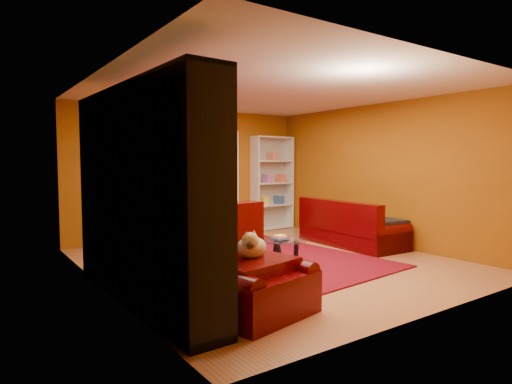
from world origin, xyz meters
TOP-DOWN VIEW (x-y plane):
  - floor at (0.00, 0.00)m, footprint 5.00×5.50m
  - ceiling at (0.00, 0.00)m, footprint 5.00×5.50m
  - wall_back at (0.00, 2.77)m, footprint 5.00×0.05m
  - wall_left at (-2.52, 0.00)m, footprint 0.05×5.50m
  - wall_right at (2.52, 0.00)m, footprint 0.05×5.50m
  - doorway at (0.60, 2.73)m, footprint 1.06×0.60m
  - rug at (-0.25, 0.25)m, footprint 3.60×4.09m
  - media_unit at (-2.27, -0.70)m, footprint 0.57×3.06m
  - christmas_tree at (-0.89, 1.72)m, footprint 1.24×1.24m
  - gift_box_teal at (-1.41, 1.55)m, footprint 0.35×0.35m
  - gift_box_green at (-0.58, 1.61)m, footprint 0.26×0.26m
  - gift_box_red at (-0.67, 2.33)m, footprint 0.24×0.24m
  - white_bookshelf at (1.95, 2.57)m, footprint 1.00×0.37m
  - armchair at (-1.48, -1.66)m, footprint 1.33×1.33m
  - dog at (-1.44, -1.60)m, footprint 0.45×0.38m
  - sofa at (2.02, 0.21)m, footprint 1.00×2.04m
  - coffee_table at (0.10, -0.18)m, footprint 0.74×0.74m
  - acrylic_chair at (-0.26, 1.02)m, footprint 0.42×0.45m

SIDE VIEW (x-z plane):
  - floor at x=0.00m, z-range -0.05..0.00m
  - rug at x=-0.25m, z-range 0.00..0.02m
  - gift_box_red at x=-0.67m, z-range 0.00..0.22m
  - gift_box_green at x=-0.58m, z-range 0.00..0.24m
  - gift_box_teal at x=-1.41m, z-range 0.00..0.28m
  - coffee_table at x=0.10m, z-range -0.04..0.41m
  - acrylic_chair at x=-0.26m, z-range 0.00..0.78m
  - sofa at x=2.02m, z-range 0.00..0.86m
  - armchair at x=-1.48m, z-range 0.00..0.88m
  - dog at x=-1.44m, z-range 0.51..0.80m
  - christmas_tree at x=-0.89m, z-range -0.03..2.10m
  - white_bookshelf at x=1.95m, z-range -0.03..2.13m
  - doorway at x=0.60m, z-range -0.03..2.13m
  - media_unit at x=-2.27m, z-range 0.00..2.34m
  - wall_back at x=0.00m, z-range 0.00..2.60m
  - wall_left at x=-2.52m, z-range 0.00..2.60m
  - wall_right at x=2.52m, z-range 0.00..2.60m
  - ceiling at x=0.00m, z-range 2.60..2.65m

